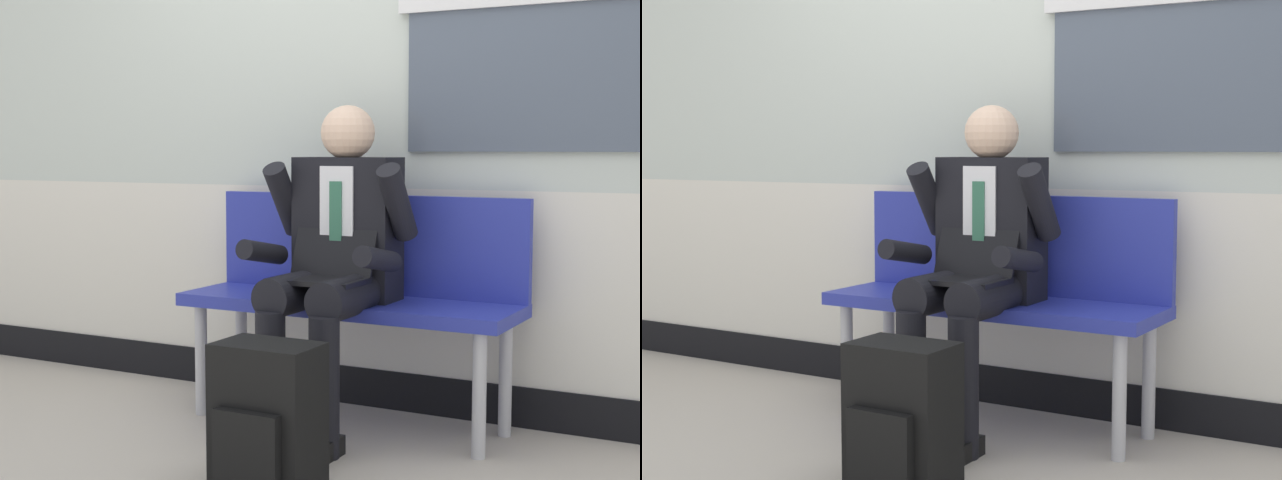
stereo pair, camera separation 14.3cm
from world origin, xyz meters
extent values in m
plane|color=#B2A899|center=(0.00, 0.00, 0.00)|extent=(18.00, 18.00, 0.00)
cube|color=silver|center=(0.00, 0.78, 0.54)|extent=(6.91, 0.12, 0.76)
cube|color=black|center=(0.00, 0.78, 0.08)|extent=(6.91, 0.14, 0.16)
cube|color=#28339E|center=(0.03, 0.43, 0.48)|extent=(1.35, 0.42, 0.05)
cube|color=#28339E|center=(0.03, 0.61, 0.70)|extent=(1.35, 0.04, 0.40)
cylinder|color=#B7B7BC|center=(-0.57, 0.28, 0.23)|extent=(0.05, 0.05, 0.45)
cylinder|color=#B7B7BC|center=(-0.57, 0.58, 0.23)|extent=(0.05, 0.05, 0.45)
cylinder|color=#B7B7BC|center=(0.62, 0.28, 0.23)|extent=(0.05, 0.05, 0.45)
cylinder|color=#B7B7BC|center=(0.62, 0.58, 0.23)|extent=(0.05, 0.05, 0.45)
cylinder|color=black|center=(-0.08, 0.22, 0.55)|extent=(0.15, 0.40, 0.15)
cylinder|color=black|center=(-0.08, 0.03, 0.25)|extent=(0.11, 0.11, 0.50)
cube|color=black|center=(-0.08, -0.03, 0.04)|extent=(0.10, 0.26, 0.07)
cylinder|color=black|center=(0.14, 0.22, 0.55)|extent=(0.15, 0.40, 0.15)
cylinder|color=black|center=(0.14, 0.03, 0.25)|extent=(0.11, 0.11, 0.50)
cube|color=black|center=(0.14, -0.03, 0.04)|extent=(0.10, 0.26, 0.07)
cube|color=black|center=(0.03, 0.43, 0.78)|extent=(0.40, 0.18, 0.55)
cube|color=silver|center=(0.03, 0.34, 0.83)|extent=(0.14, 0.01, 0.38)
cube|color=#2D664C|center=(0.03, 0.33, 0.80)|extent=(0.05, 0.01, 0.33)
sphere|color=beige|center=(0.03, 0.43, 1.15)|extent=(0.21, 0.21, 0.21)
cylinder|color=black|center=(-0.21, 0.36, 0.89)|extent=(0.09, 0.25, 0.30)
cylinder|color=black|center=(-0.21, 0.19, 0.70)|extent=(0.08, 0.27, 0.12)
cylinder|color=black|center=(0.27, 0.36, 0.89)|extent=(0.09, 0.25, 0.30)
cylinder|color=black|center=(0.27, 0.19, 0.70)|extent=(0.08, 0.27, 0.12)
cube|color=black|center=(0.03, 0.19, 0.60)|extent=(0.34, 0.22, 0.02)
cube|color=black|center=(0.03, 0.32, 0.71)|extent=(0.34, 0.08, 0.21)
cube|color=black|center=(0.13, -0.34, 0.24)|extent=(0.33, 0.22, 0.48)
cube|color=black|center=(0.13, -0.47, 0.17)|extent=(0.23, 0.04, 0.24)
camera|label=1|loc=(1.69, -2.88, 1.09)|focal=53.94mm
camera|label=2|loc=(1.82, -2.81, 1.09)|focal=53.94mm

